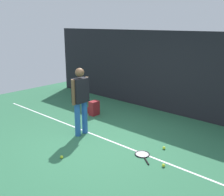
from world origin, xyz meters
TOP-DOWN VIEW (x-y plane):
  - ground_plane at (0.00, 0.00)m, footprint 12.00×12.00m
  - back_fence at (0.00, 3.00)m, footprint 10.00×0.10m
  - court_line at (0.00, 0.17)m, footprint 9.00×0.05m
  - tennis_player at (-0.68, -0.01)m, footprint 0.23×0.53m
  - tennis_racket at (1.15, 0.11)m, footprint 0.59×0.51m
  - backpack at (-1.51, 1.24)m, footprint 0.29×0.31m
  - tennis_ball_near_player at (-0.03, -1.14)m, footprint 0.07×0.07m
  - tennis_ball_by_fence at (1.33, 0.67)m, footprint 0.07×0.07m
  - tennis_ball_mid_court at (-1.76, 1.63)m, footprint 0.07×0.07m
  - tennis_ball_far_left at (1.73, -0.00)m, footprint 0.07×0.07m

SIDE VIEW (x-z plane):
  - ground_plane at x=0.00m, z-range 0.00..0.00m
  - court_line at x=0.00m, z-range 0.00..0.00m
  - tennis_racket at x=1.15m, z-range 0.00..0.03m
  - tennis_ball_near_player at x=-0.03m, z-range 0.00..0.07m
  - tennis_ball_by_fence at x=1.33m, z-range 0.00..0.07m
  - tennis_ball_mid_court at x=-1.76m, z-range 0.00..0.07m
  - tennis_ball_far_left at x=1.73m, z-range 0.00..0.07m
  - backpack at x=-1.51m, z-range -0.01..0.43m
  - tennis_player at x=-0.68m, z-range 0.12..1.82m
  - back_fence at x=0.00m, z-range 0.00..2.52m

